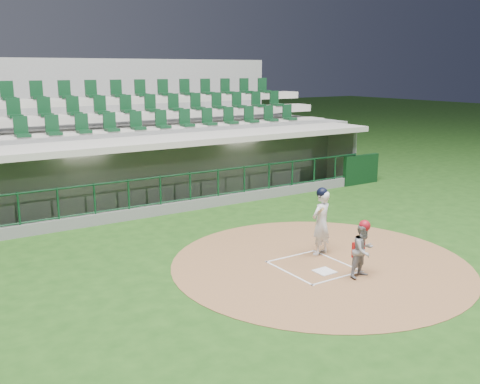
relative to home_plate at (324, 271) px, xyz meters
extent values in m
plane|color=#1A3E11|center=(0.00, 0.70, -0.02)|extent=(120.00, 120.00, 0.00)
cylinder|color=brown|center=(0.30, 0.50, -0.02)|extent=(7.20, 7.20, 0.01)
cube|color=white|center=(0.00, 0.00, 0.00)|extent=(0.43, 0.43, 0.02)
cube|color=white|center=(-0.75, 0.40, 0.00)|extent=(0.05, 1.80, 0.01)
cube|color=white|center=(0.75, 0.40, 0.00)|extent=(0.05, 1.80, 0.01)
cube|color=white|center=(0.00, 1.25, 0.00)|extent=(1.55, 0.05, 0.01)
cube|color=silver|center=(0.00, -0.45, 0.00)|extent=(1.55, 0.05, 0.01)
cube|color=slate|center=(0.00, 8.20, -0.57)|extent=(15.00, 3.00, 0.10)
cube|color=slate|center=(0.00, 9.80, 0.83)|extent=(15.00, 0.20, 2.70)
cube|color=#9D9A8B|center=(0.00, 9.68, 1.08)|extent=(13.50, 0.04, 0.90)
cube|color=gray|center=(7.50, 8.20, 0.83)|extent=(0.20, 3.00, 2.70)
cube|color=#A09C91|center=(0.00, 7.95, 2.28)|extent=(15.40, 3.50, 0.20)
cube|color=slate|center=(0.00, 6.65, 0.13)|extent=(15.00, 0.15, 0.40)
cube|color=black|center=(0.00, 6.65, 1.70)|extent=(15.00, 0.01, 0.95)
cube|color=brown|center=(0.00, 9.25, -0.30)|extent=(12.75, 0.40, 0.45)
cube|color=white|center=(-3.00, 8.20, 2.15)|extent=(1.30, 0.35, 0.04)
cube|color=white|center=(3.00, 8.20, 2.15)|extent=(1.30, 0.35, 0.04)
cube|color=black|center=(7.80, 6.60, 0.58)|extent=(1.80, 0.18, 1.20)
imported|color=#A3111C|center=(-1.44, 8.93, 0.33)|extent=(1.08, 0.74, 1.70)
imported|color=#9F1311|center=(2.01, 8.77, 0.36)|extent=(0.93, 0.66, 1.77)
imported|color=#B01317|center=(3.77, 9.10, 0.42)|extent=(1.76, 0.58, 1.89)
cube|color=gray|center=(0.00, 11.45, 1.13)|extent=(17.00, 6.50, 2.50)
cube|color=#A5A195|center=(0.00, 9.95, 2.28)|extent=(16.60, 0.95, 0.30)
cube|color=#AAA49A|center=(0.00, 10.90, 2.83)|extent=(16.60, 0.95, 0.30)
cube|color=#ACA89B|center=(0.00, 11.85, 3.38)|extent=(16.60, 0.95, 0.30)
cube|color=gray|center=(0.00, 14.80, 2.50)|extent=(17.00, 0.25, 5.05)
imported|color=white|center=(0.72, 0.98, 0.82)|extent=(0.68, 0.52, 1.66)
sphere|color=black|center=(0.72, 0.98, 1.59)|extent=(0.28, 0.28, 0.28)
cylinder|color=tan|center=(0.47, 0.73, 1.23)|extent=(0.58, 0.79, 0.39)
imported|color=gray|center=(0.52, -0.68, 0.62)|extent=(0.66, 0.54, 1.25)
sphere|color=maroon|center=(0.52, -0.68, 1.19)|extent=(0.26, 0.26, 0.26)
cube|color=#B41413|center=(0.52, -0.53, 0.60)|extent=(0.32, 0.10, 0.35)
camera|label=1|loc=(-7.97, -8.72, 4.58)|focal=40.00mm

